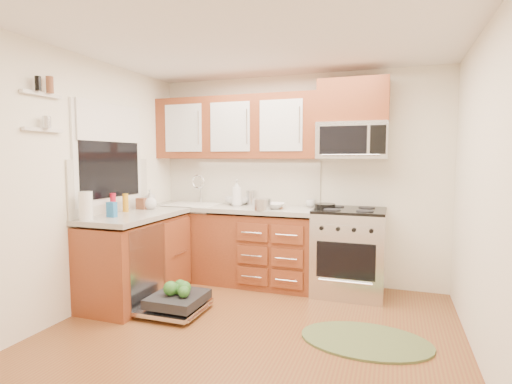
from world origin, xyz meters
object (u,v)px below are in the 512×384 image
at_px(microwave, 352,141).
at_px(skillet, 325,206).
at_px(bowl_b, 237,201).
at_px(rug, 365,341).
at_px(stock_pot, 262,204).
at_px(upper_cabinets, 236,128).
at_px(dishwasher, 174,303).
at_px(range, 349,251).
at_px(cutting_board, 269,207).
at_px(paper_towel_roll, 86,206).
at_px(cup, 311,203).
at_px(sink, 193,214).
at_px(bowl_a, 273,206).

relative_size(microwave, skillet, 3.20).
distance_m(microwave, bowl_b, 1.58).
bearing_deg(microwave, rug, -78.20).
height_order(microwave, stock_pot, microwave).
xyz_separation_m(rug, bowl_b, (-1.67, 1.32, 0.96)).
height_order(upper_cabinets, microwave, upper_cabinets).
bearing_deg(dishwasher, range, 36.27).
xyz_separation_m(cutting_board, paper_towel_roll, (-1.36, -1.42, 0.13)).
bearing_deg(range, microwave, 90.00).
bearing_deg(paper_towel_roll, microwave, 34.55).
distance_m(dishwasher, cup, 1.92).
distance_m(upper_cabinets, range, 1.99).
bearing_deg(range, paper_towel_roll, -147.55).
xyz_separation_m(sink, stock_pot, (0.98, -0.20, 0.19)).
distance_m(bowl_a, bowl_b, 0.59).
bearing_deg(cup, range, -24.62).
bearing_deg(range, bowl_b, 173.09).
relative_size(skillet, bowl_b, 0.80).
bearing_deg(skillet, rug, -65.24).
bearing_deg(skillet, bowl_b, 172.98).
relative_size(sink, paper_towel_roll, 2.28).
height_order(cutting_board, bowl_b, bowl_b).
bearing_deg(dishwasher, skillet, 42.67).
height_order(microwave, cutting_board, microwave).
bearing_deg(sink, cup, 9.01).
bearing_deg(bowl_b, microwave, -2.04).
xyz_separation_m(sink, rug, (2.20, -1.14, -0.79)).
bearing_deg(dishwasher, cup, 51.86).
bearing_deg(stock_pot, dishwasher, -122.82).
distance_m(rug, bowl_a, 1.83).
relative_size(microwave, bowl_a, 2.86).
bearing_deg(range, cup, 155.38).
distance_m(skillet, bowl_b, 1.13).
relative_size(dishwasher, cutting_board, 2.32).
distance_m(sink, skillet, 1.66).
distance_m(range, stock_pot, 1.10).
distance_m(upper_cabinets, bowl_b, 0.90).
xyz_separation_m(dishwasher, bowl_a, (0.68, 1.06, 0.86)).
bearing_deg(range, skillet, 173.57).
xyz_separation_m(rug, paper_towel_roll, (-2.55, -0.30, 1.05)).
relative_size(dishwasher, stock_pot, 3.27).
bearing_deg(dishwasher, rug, -0.68).
distance_m(range, microwave, 1.23).
bearing_deg(bowl_b, cutting_board, -22.26).
relative_size(skillet, paper_towel_roll, 0.87).
bearing_deg(paper_towel_roll, sink, 76.34).
relative_size(stock_pot, bowl_a, 0.80).
distance_m(dishwasher, bowl_b, 1.57).
height_order(sink, bowl_a, bowl_a).
bearing_deg(upper_cabinets, rug, -37.81).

